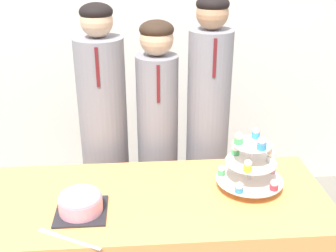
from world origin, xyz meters
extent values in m
cube|color=silver|center=(0.00, 1.70, 1.35)|extent=(9.00, 0.06, 2.70)
cube|color=#232328|center=(-0.34, 0.25, 0.74)|extent=(0.24, 0.24, 0.01)
cylinder|color=pink|center=(-0.34, 0.25, 0.78)|extent=(0.20, 0.20, 0.07)
ellipsoid|color=pink|center=(-0.34, 0.25, 0.82)|extent=(0.20, 0.20, 0.07)
cube|color=silver|center=(-0.33, 0.04, 0.74)|extent=(0.20, 0.12, 0.00)
cube|color=#B2B2B7|center=(-0.46, 0.11, 0.74)|extent=(0.09, 0.06, 0.01)
cylinder|color=silver|center=(0.49, 0.41, 0.86)|extent=(0.02, 0.02, 0.25)
cylinder|color=silver|center=(0.49, 0.41, 0.78)|extent=(0.34, 0.34, 0.01)
cylinder|color=silver|center=(0.49, 0.41, 0.88)|extent=(0.26, 0.26, 0.01)
cylinder|color=silver|center=(0.49, 0.41, 0.98)|extent=(0.19, 0.19, 0.01)
cylinder|color=white|center=(0.49, 0.55, 0.80)|extent=(0.04, 0.04, 0.03)
sphere|color=beige|center=(0.49, 0.55, 0.82)|extent=(0.04, 0.04, 0.04)
cylinder|color=#4CB766|center=(0.36, 0.46, 0.80)|extent=(0.04, 0.04, 0.03)
sphere|color=#F4E5C6|center=(0.36, 0.46, 0.82)|extent=(0.04, 0.04, 0.04)
cylinder|color=#3893DB|center=(0.41, 0.29, 0.80)|extent=(0.04, 0.04, 0.02)
sphere|color=white|center=(0.41, 0.29, 0.82)|extent=(0.04, 0.04, 0.04)
cylinder|color=#E5333D|center=(0.59, 0.30, 0.80)|extent=(0.04, 0.04, 0.02)
sphere|color=silver|center=(0.59, 0.30, 0.82)|extent=(0.04, 0.04, 0.04)
cylinder|color=pink|center=(0.63, 0.46, 0.80)|extent=(0.04, 0.04, 0.03)
sphere|color=silver|center=(0.63, 0.46, 0.83)|extent=(0.04, 0.04, 0.04)
cylinder|color=white|center=(0.59, 0.40, 0.90)|extent=(0.05, 0.05, 0.03)
sphere|color=#F4E5C6|center=(0.59, 0.40, 0.93)|extent=(0.04, 0.04, 0.04)
cylinder|color=#4CB766|center=(0.43, 0.49, 0.90)|extent=(0.04, 0.04, 0.02)
sphere|color=white|center=(0.43, 0.49, 0.92)|extent=(0.04, 0.04, 0.04)
cylinder|color=yellow|center=(0.45, 0.31, 0.90)|extent=(0.04, 0.04, 0.03)
sphere|color=#F4E5C6|center=(0.45, 0.31, 0.93)|extent=(0.04, 0.04, 0.04)
cylinder|color=#3893DB|center=(0.52, 0.34, 1.00)|extent=(0.05, 0.05, 0.03)
sphere|color=silver|center=(0.52, 0.34, 1.03)|extent=(0.04, 0.04, 0.04)
cylinder|color=#3893DB|center=(0.52, 0.47, 1.00)|extent=(0.04, 0.04, 0.03)
sphere|color=silver|center=(0.52, 0.47, 1.02)|extent=(0.04, 0.04, 0.04)
cylinder|color=#4CB766|center=(0.42, 0.41, 1.00)|extent=(0.04, 0.04, 0.03)
sphere|color=#F4E5C6|center=(0.42, 0.41, 1.02)|extent=(0.04, 0.04, 0.04)
cylinder|color=gray|center=(-0.27, 0.98, 0.70)|extent=(0.29, 0.29, 1.39)
sphere|color=#D6AD89|center=(-0.27, 0.98, 1.49)|extent=(0.18, 0.18, 0.18)
ellipsoid|color=black|center=(-0.27, 0.98, 1.54)|extent=(0.19, 0.19, 0.10)
cube|color=maroon|center=(-0.27, 0.83, 1.26)|extent=(0.02, 0.01, 0.22)
cylinder|color=gray|center=(0.06, 0.98, 0.64)|extent=(0.25, 0.25, 1.29)
sphere|color=#D6AD89|center=(0.06, 0.98, 1.38)|extent=(0.19, 0.19, 0.19)
ellipsoid|color=#332319|center=(0.06, 0.98, 1.44)|extent=(0.20, 0.20, 0.11)
cube|color=maroon|center=(0.06, 0.85, 1.16)|extent=(0.02, 0.01, 0.22)
cylinder|color=gray|center=(0.37, 0.98, 0.71)|extent=(0.26, 0.26, 1.43)
sphere|color=tan|center=(0.37, 0.98, 1.52)|extent=(0.18, 0.18, 0.18)
ellipsoid|color=black|center=(0.37, 0.98, 1.57)|extent=(0.19, 0.19, 0.10)
cube|color=maroon|center=(0.37, 0.84, 1.30)|extent=(0.02, 0.01, 0.22)
camera|label=1|loc=(-0.06, -1.40, 1.90)|focal=45.00mm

